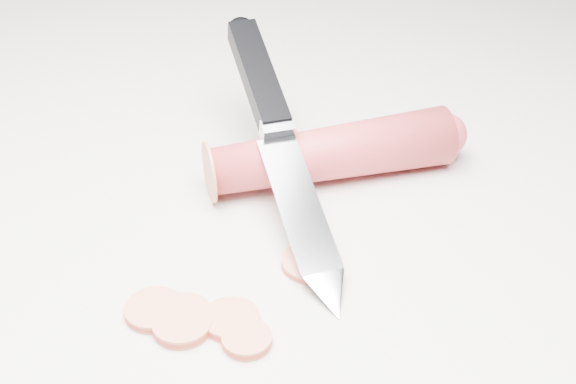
# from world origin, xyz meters

# --- Properties ---
(ground) EXTENTS (2.40, 2.40, 0.00)m
(ground) POSITION_xyz_m (0.00, 0.00, 0.00)
(ground) COLOR beige
(ground) RESTS_ON ground
(carrot) EXTENTS (0.18, 0.13, 0.04)m
(carrot) POSITION_xyz_m (0.03, 0.10, 0.02)
(carrot) COLOR #BC2B32
(carrot) RESTS_ON ground
(carrot_slice_0) EXTENTS (0.04, 0.04, 0.01)m
(carrot_slice_0) POSITION_xyz_m (-0.02, -0.07, 0.00)
(carrot_slice_0) COLOR #D46D4D
(carrot_slice_0) RESTS_ON ground
(carrot_slice_1) EXTENTS (0.04, 0.04, 0.01)m
(carrot_slice_1) POSITION_xyz_m (-0.02, -0.08, 0.00)
(carrot_slice_1) COLOR #D46D4D
(carrot_slice_1) RESTS_ON ground
(carrot_slice_2) EXTENTS (0.04, 0.04, 0.01)m
(carrot_slice_2) POSITION_xyz_m (0.04, -0.00, 0.00)
(carrot_slice_2) COLOR #D46D4D
(carrot_slice_2) RESTS_ON ground
(carrot_slice_3) EXTENTS (0.03, 0.03, 0.01)m
(carrot_slice_3) POSITION_xyz_m (0.02, -0.08, 0.00)
(carrot_slice_3) COLOR #D46D4D
(carrot_slice_3) RESTS_ON ground
(carrot_slice_4) EXTENTS (0.03, 0.03, 0.01)m
(carrot_slice_4) POSITION_xyz_m (0.01, -0.06, 0.00)
(carrot_slice_4) COLOR #D46D4D
(carrot_slice_4) RESTS_ON ground
(carrot_slice_5) EXTENTS (0.04, 0.04, 0.01)m
(carrot_slice_5) POSITION_xyz_m (-0.04, -0.07, 0.00)
(carrot_slice_5) COLOR #D46D4D
(carrot_slice_5) RESTS_ON ground
(kitchen_knife) EXTENTS (0.16, 0.25, 0.09)m
(kitchen_knife) POSITION_xyz_m (0.00, 0.07, 0.05)
(kitchen_knife) COLOR silver
(kitchen_knife) RESTS_ON ground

